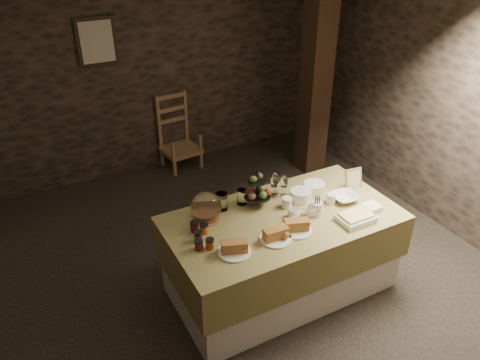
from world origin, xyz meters
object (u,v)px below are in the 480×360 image
chair (178,135)px  timber_column (316,75)px  fruit_stand (258,192)px  buffet_table (282,248)px

chair → timber_column: bearing=-37.3°
fruit_stand → chair: bearing=85.9°
buffet_table → timber_column: bearing=48.3°
chair → fruit_stand: size_ratio=2.24×
timber_column → fruit_stand: size_ratio=7.55×
timber_column → fruit_stand: (-1.69, -1.51, -0.37)m
chair → timber_column: 1.97m
chair → fruit_stand: fruit_stand is taller
fruit_stand → timber_column: bearing=41.9°
timber_column → fruit_stand: 2.30m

